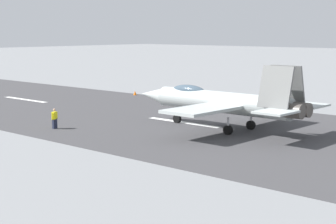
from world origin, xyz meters
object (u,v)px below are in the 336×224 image
Objects in this scene: crew_person at (55,119)px; marker_cone_mid at (270,107)px; fighter_jet at (223,101)px; marker_cone_far at (135,93)px.

crew_person is 3.12× the size of marker_cone_mid.
crew_person is (10.63, 9.06, -1.50)m from fighter_jet.
marker_cone_mid is 19.77m from marker_cone_far.
crew_person is at bearing 70.99° from marker_cone_mid.
crew_person is 24.86m from marker_cone_far.
fighter_jet reaches higher than marker_cone_far.
marker_cone_far is (22.96, -12.52, -2.08)m from fighter_jet.
marker_cone_mid is (3.20, -12.52, -2.08)m from fighter_jet.
marker_cone_mid is 1.00× the size of marker_cone_far.
crew_person is at bearing 40.45° from fighter_jet.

